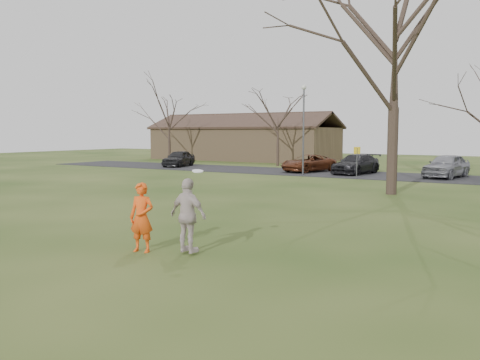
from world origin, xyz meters
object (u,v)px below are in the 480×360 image
(building, at_px, (244,142))
(big_tree, at_px, (395,48))
(car_4, at_px, (447,166))
(catching_play, at_px, (188,215))
(car_2, at_px, (308,163))
(player_defender, at_px, (142,217))
(lamp_post, at_px, (304,118))
(car_0, at_px, (179,158))
(car_3, at_px, (356,164))

(building, bearing_deg, big_tree, -46.27)
(car_4, height_order, big_tree, big_tree)
(catching_play, bearing_deg, car_2, 106.92)
(player_defender, distance_m, lamp_post, 23.56)
(car_2, distance_m, catching_play, 26.46)
(car_2, bearing_deg, car_0, -158.68)
(lamp_post, relative_size, big_tree, 0.45)
(car_3, distance_m, catching_play, 25.64)
(car_0, distance_m, car_3, 15.82)
(player_defender, xyz_separation_m, car_4, (3.28, 25.77, -0.05))
(car_2, distance_m, big_tree, 15.16)
(car_3, bearing_deg, big_tree, -54.97)
(player_defender, relative_size, car_0, 0.42)
(car_3, height_order, lamp_post, lamp_post)
(car_3, distance_m, big_tree, 13.30)
(catching_play, distance_m, big_tree, 16.02)
(player_defender, distance_m, building, 42.93)
(catching_play, bearing_deg, building, 118.83)
(car_3, bearing_deg, car_0, -169.77)
(car_0, relative_size, car_3, 0.86)
(car_0, height_order, car_4, car_4)
(car_0, height_order, lamp_post, lamp_post)
(big_tree, bearing_deg, car_3, 116.24)
(car_0, xyz_separation_m, big_tree, (21.01, -10.13, 6.25))
(car_0, distance_m, lamp_post, 13.66)
(car_2, xyz_separation_m, big_tree, (8.90, -10.53, 6.32))
(building, bearing_deg, player_defender, -62.79)
(car_2, relative_size, building, 0.22)
(car_4, bearing_deg, car_2, -167.91)
(car_0, relative_size, lamp_post, 0.66)
(building, height_order, lamp_post, lamp_post)
(car_0, distance_m, big_tree, 24.15)
(car_0, bearing_deg, big_tree, -39.04)
(car_4, bearing_deg, car_0, -167.10)
(player_defender, bearing_deg, catching_play, 4.41)
(player_defender, bearing_deg, car_2, 90.86)
(catching_play, relative_size, big_tree, 0.15)
(car_0, bearing_deg, player_defender, -66.92)
(player_defender, relative_size, building, 0.09)
(car_0, height_order, catching_play, catching_play)
(player_defender, relative_size, car_2, 0.38)
(car_0, distance_m, building, 12.96)
(catching_play, bearing_deg, car_4, 85.27)
(building, bearing_deg, catching_play, -61.17)
(lamp_post, distance_m, big_tree, 11.38)
(car_4, bearing_deg, big_tree, -83.19)
(player_defender, height_order, building, building)
(car_2, bearing_deg, car_3, 19.51)
(player_defender, distance_m, catching_play, 1.24)
(catching_play, relative_size, lamp_post, 0.33)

